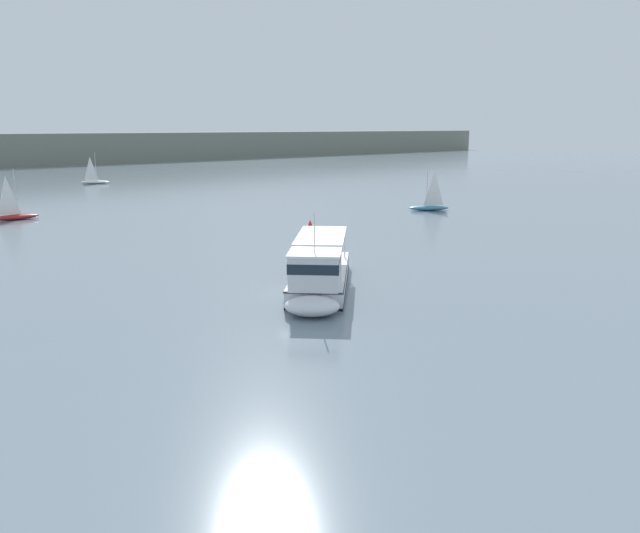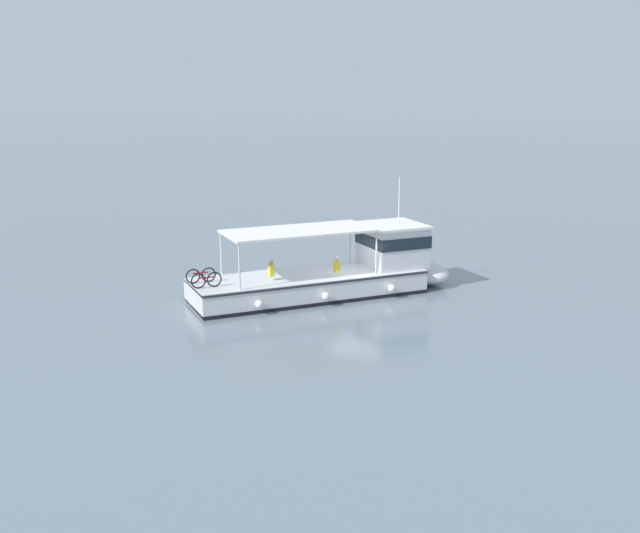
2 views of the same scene
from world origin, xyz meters
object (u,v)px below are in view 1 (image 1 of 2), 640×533
(sailboat_horizon_west, at_px, (14,215))
(sailboat_near_port, at_px, (429,206))
(sailboat_horizon_east, at_px, (95,181))
(channel_buoy, at_px, (310,229))
(ferry_main, at_px, (319,277))

(sailboat_horizon_west, distance_m, sailboat_near_port, 46.46)
(sailboat_horizon_east, height_order, channel_buoy, sailboat_horizon_east)
(ferry_main, relative_size, sailboat_near_port, 2.07)
(ferry_main, height_order, sailboat_near_port, sailboat_near_port)
(sailboat_horizon_west, bearing_deg, sailboat_horizon_east, 58.45)
(ferry_main, distance_m, channel_buoy, 20.13)
(sailboat_near_port, bearing_deg, sailboat_horizon_west, 148.79)
(ferry_main, bearing_deg, sailboat_horizon_west, 97.63)
(sailboat_horizon_east, xyz_separation_m, sailboat_near_port, (17.49, -60.32, 0.00))
(sailboat_near_port, bearing_deg, channel_buoy, -170.35)
(ferry_main, bearing_deg, sailboat_near_port, 29.88)
(sailboat_horizon_west, relative_size, channel_buoy, 3.86)
(sailboat_horizon_west, distance_m, channel_buoy, 33.20)
(sailboat_horizon_west, bearing_deg, channel_buoy, -56.63)
(ferry_main, xyz_separation_m, sailboat_horizon_east, (16.42, 79.80, -0.47))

